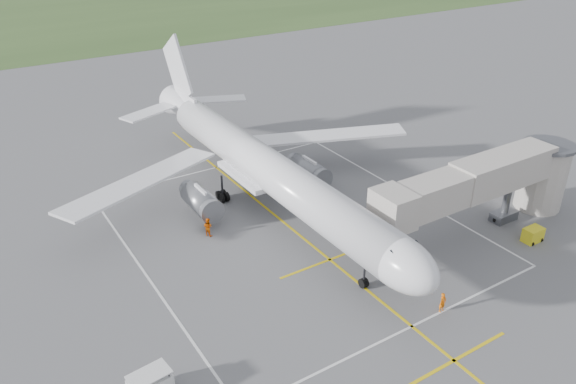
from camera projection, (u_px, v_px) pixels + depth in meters
ground at (270, 211)px, 55.35m from camera, size 700.00×700.00×0.00m
grass_strip at (25, 12)px, 152.51m from camera, size 700.00×120.00×0.02m
apron_markings at (303, 238)px, 51.00m from camera, size 28.20×60.00×0.01m
airliner at (265, 168)px, 53.88m from camera, size 38.93×46.75×13.52m
jet_bridge at (495, 181)px, 50.54m from camera, size 23.40×5.00×7.20m
gpu_unit at (533, 235)px, 50.19m from camera, size 1.79×1.28×1.33m
baggage_cart at (150, 384)px, 34.42m from camera, size 2.69×1.80×1.76m
ramp_worker_nose at (443, 302)px, 41.54m from camera, size 0.61×0.42×1.62m
ramp_worker_wing at (208, 227)px, 50.96m from camera, size 1.01×1.08×1.77m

